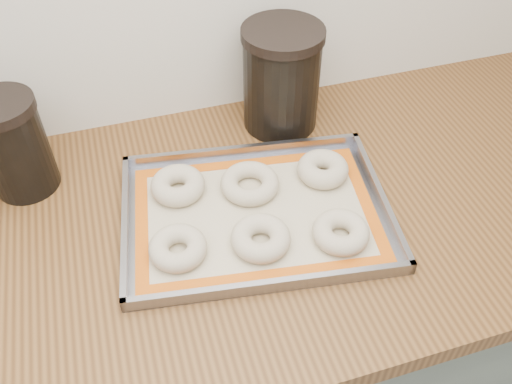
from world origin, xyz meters
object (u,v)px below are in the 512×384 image
object	(u,v)px
bagel_front_mid	(261,238)
bagel_back_mid	(250,183)
baking_tray	(256,213)
canister_right	(281,78)
canister_mid	(14,145)
bagel_back_right	(323,169)
bagel_back_left	(178,185)
bagel_front_right	(341,232)
bagel_front_left	(178,248)

from	to	relation	value
bagel_front_mid	bagel_back_mid	xyz separation A→B (m)	(0.02, 0.13, -0.00)
baking_tray	canister_right	size ratio (longest dim) A/B	2.35
canister_mid	canister_right	world-z (taller)	canister_right
bagel_back_mid	bagel_back_right	size ratio (longest dim) A/B	1.12
bagel_back_left	bagel_back_mid	world-z (taller)	bagel_back_left
bagel_front_mid	canister_right	bearing A→B (deg)	65.76
baking_tray	bagel_front_right	distance (m)	0.15
canister_right	bagel_back_mid	bearing A→B (deg)	-123.60
bagel_front_mid	bagel_front_right	xyz separation A→B (m)	(0.13, -0.03, -0.00)
bagel_back_left	baking_tray	bearing A→B (deg)	-38.13
bagel_back_mid	bagel_back_left	bearing A→B (deg)	166.05
bagel_front_left	bagel_back_mid	xyz separation A→B (m)	(0.15, 0.11, -0.00)
bagel_front_left	bagel_front_right	distance (m)	0.27
bagel_back_left	canister_right	size ratio (longest dim) A/B	0.46
bagel_front_right	bagel_back_left	xyz separation A→B (m)	(-0.24, 0.19, 0.00)
bagel_front_right	canister_mid	world-z (taller)	canister_mid
bagel_front_left	bagel_back_right	world-z (taller)	bagel_back_right
bagel_front_right	baking_tray	bearing A→B (deg)	141.26
bagel_back_left	bagel_back_mid	xyz separation A→B (m)	(0.13, -0.03, -0.00)
bagel_back_left	bagel_back_right	world-z (taller)	bagel_back_right
baking_tray	canister_mid	xyz separation A→B (m)	(-0.38, 0.20, 0.09)
canister_mid	canister_right	xyz separation A→B (m)	(0.51, 0.04, 0.01)
baking_tray	bagel_back_left	world-z (taller)	bagel_back_left
bagel_front_left	canister_mid	bearing A→B (deg)	133.08
bagel_back_right	canister_right	xyz separation A→B (m)	(-0.02, 0.19, 0.08)
bagel_back_left	bagel_back_mid	distance (m)	0.13
bagel_back_left	canister_right	world-z (taller)	canister_right
bagel_back_mid	bagel_front_left	bearing A→B (deg)	-144.52
canister_mid	canister_right	distance (m)	0.51
bagel_back_right	canister_mid	xyz separation A→B (m)	(-0.53, 0.15, 0.07)
bagel_front_left	canister_right	bearing A→B (deg)	46.62
baking_tray	bagel_front_right	size ratio (longest dim) A/B	5.25
baking_tray	canister_right	world-z (taller)	canister_right
bagel_front_left	canister_right	size ratio (longest dim) A/B	0.45
bagel_back_mid	canister_mid	distance (m)	0.42
bagel_front_left	bagel_back_right	size ratio (longest dim) A/B	1.00
bagel_back_mid	canister_mid	bearing A→B (deg)	160.18
bagel_back_left	bagel_front_right	bearing A→B (deg)	-38.44
baking_tray	bagel_back_mid	world-z (taller)	bagel_back_mid
baking_tray	bagel_front_right	xyz separation A→B (m)	(0.12, -0.10, 0.01)
bagel_front_left	bagel_front_right	size ratio (longest dim) A/B	1.00
baking_tray	bagel_front_left	distance (m)	0.16
bagel_front_mid	bagel_front_left	bearing A→B (deg)	171.45
canister_mid	bagel_front_right	bearing A→B (deg)	-30.73
canister_mid	bagel_front_mid	bearing A→B (deg)	-36.28
baking_tray	canister_mid	world-z (taller)	canister_mid
bagel_front_left	bagel_back_mid	world-z (taller)	bagel_front_left
bagel_back_right	canister_mid	bearing A→B (deg)	164.55
bagel_back_left	bagel_back_right	bearing A→B (deg)	-8.00
baking_tray	bagel_front_mid	bearing A→B (deg)	-100.64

